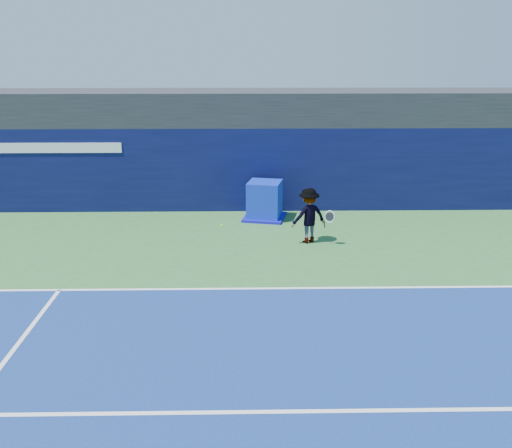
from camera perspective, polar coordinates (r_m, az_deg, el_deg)
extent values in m
plane|color=#2E682F|center=(11.51, 1.08, -12.51)|extent=(80.00, 80.00, 0.00)
cube|color=white|center=(14.19, 0.63, -6.46)|extent=(24.00, 0.10, 0.01)
cube|color=white|center=(9.82, 1.53, -18.26)|extent=(24.00, 0.10, 0.01)
cube|color=#222227|center=(21.60, -0.01, 11.62)|extent=(36.00, 3.00, 1.20)
cube|color=#0A0D39|center=(20.92, 0.04, 5.62)|extent=(36.00, 1.00, 3.00)
cube|color=white|center=(21.31, -19.27, 7.20)|extent=(4.50, 0.04, 0.35)
cube|color=#0C22B2|center=(19.76, 0.87, 2.40)|extent=(1.31, 1.31, 1.31)
cube|color=#120CAA|center=(19.92, 0.86, 0.70)|extent=(1.63, 1.63, 0.09)
imported|color=white|center=(17.32, 5.29, 0.84)|extent=(1.25, 1.00, 1.69)
cylinder|color=black|center=(17.19, 6.85, -0.02)|extent=(0.08, 0.15, 0.27)
torus|color=white|center=(17.09, 7.37, 0.74)|extent=(0.31, 0.18, 0.30)
cylinder|color=black|center=(17.09, 7.37, 0.74)|extent=(0.26, 0.13, 0.26)
sphere|color=#CEE018|center=(16.03, -3.43, -0.14)|extent=(0.06, 0.06, 0.06)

